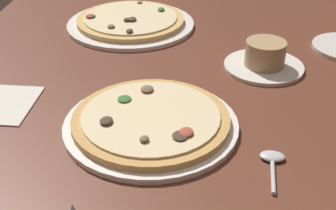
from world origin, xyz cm
name	(u,v)px	position (x,y,z in cm)	size (l,w,h in cm)	color
dining_table	(184,121)	(0.00, 0.00, 2.00)	(150.00, 110.00, 4.00)	brown
pizza_main	(151,121)	(5.62, -5.48, 5.21)	(30.58, 30.58, 3.33)	white
pizza_side	(131,22)	(-40.93, -16.50, 5.17)	(33.10, 33.10, 3.38)	white
ramekin_on_saucer	(265,58)	(-19.38, 16.16, 6.34)	(17.21, 17.21, 6.19)	silver
spoon	(272,161)	(13.96, 14.67, 4.46)	(10.22, 4.20, 1.00)	silver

